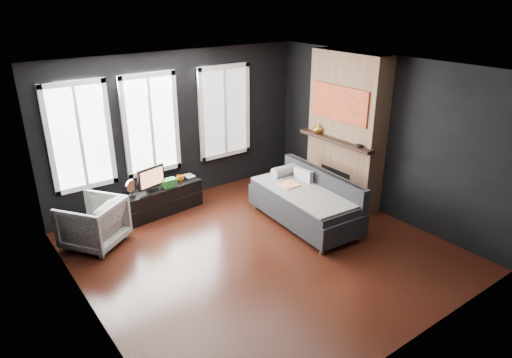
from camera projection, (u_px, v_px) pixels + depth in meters
floor at (262, 251)px, 6.86m from camera, size 5.00×5.00×0.00m
ceiling at (264, 69)px, 5.83m from camera, size 5.00×5.00×0.00m
wall_back at (179, 127)px, 8.21m from camera, size 5.00×0.02×2.70m
wall_left at (81, 216)px, 4.98m from camera, size 0.02×5.00×2.70m
wall_right at (380, 136)px, 7.72m from camera, size 0.02×5.00×2.70m
windows at (152, 72)px, 7.54m from camera, size 4.00×0.16×1.76m
fireplace at (346, 130)px, 8.05m from camera, size 0.70×1.62×2.70m
sofa at (304, 199)px, 7.53m from camera, size 1.14×2.09×0.87m
stripe_pillow at (303, 179)px, 7.82m from camera, size 0.12×0.38×0.38m
armchair at (93, 221)px, 6.89m from camera, size 1.09×1.07×0.82m
media_console at (162, 199)px, 7.99m from camera, size 1.45×0.58×0.49m
monitor at (151, 177)px, 7.66m from camera, size 0.55×0.24×0.48m
desk_fan at (132, 188)px, 7.47m from camera, size 0.26×0.26×0.30m
mug at (180, 177)px, 8.11m from camera, size 0.16×0.15×0.13m
book at (185, 172)px, 8.26m from camera, size 0.15×0.02×0.21m
storage_box at (169, 182)px, 7.90m from camera, size 0.24×0.16×0.13m
mantel_vase at (318, 128)px, 8.26m from camera, size 0.19×0.19×0.18m
mantel_clock at (360, 146)px, 7.55m from camera, size 0.15×0.15×0.04m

